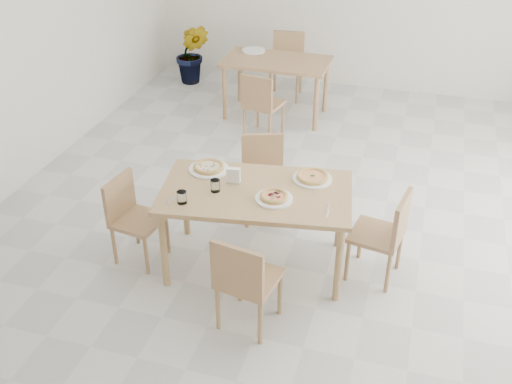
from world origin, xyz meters
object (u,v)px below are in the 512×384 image
(napkin_holder, at_px, (233,176))
(chair_east, at_px, (386,231))
(chair_north, at_px, (263,171))
(tumbler_a, at_px, (215,186))
(main_table, at_px, (256,199))
(pizza_margherita, at_px, (312,176))
(pizza_mushroom, at_px, (209,167))
(chair_back_n, at_px, (287,60))
(second_table, at_px, (276,67))
(plate_empty, at_px, (254,50))
(plate_margherita, at_px, (312,179))
(chair_south, at_px, (244,278))
(plate_mushroom, at_px, (209,169))
(tumbler_b, at_px, (182,197))
(pizza_pepperoni, at_px, (274,196))
(chair_back_s, at_px, (261,101))
(chair_west, at_px, (131,213))
(plate_pepperoni, at_px, (274,199))
(potted_plant, at_px, (192,54))

(napkin_holder, bearing_deg, chair_east, -5.76)
(chair_north, relative_size, tumbler_a, 7.95)
(tumbler_a, relative_size, napkin_holder, 0.74)
(main_table, distance_m, pizza_margherita, 0.51)
(pizza_mushroom, xyz_separation_m, chair_back_n, (-0.20, 3.58, -0.27))
(chair_east, distance_m, napkin_holder, 1.32)
(second_table, distance_m, plate_empty, 0.45)
(plate_margherita, distance_m, pizza_mushroom, 0.89)
(chair_south, relative_size, plate_mushroom, 2.43)
(plate_empty, bearing_deg, napkin_holder, -76.00)
(chair_north, distance_m, tumbler_b, 1.24)
(chair_south, bearing_deg, second_table, -68.79)
(chair_north, height_order, second_table, chair_north)
(chair_south, height_order, pizza_margherita, chair_south)
(plate_mushroom, distance_m, pizza_pepperoni, 0.72)
(tumbler_a, distance_m, tumbler_b, 0.31)
(tumbler_a, distance_m, chair_back_s, 2.52)
(chair_south, relative_size, tumbler_a, 8.16)
(pizza_margherita, xyz_separation_m, pizza_pepperoni, (-0.22, -0.39, 0.00))
(plate_mushroom, distance_m, napkin_holder, 0.31)
(chair_west, bearing_deg, pizza_pepperoni, -76.91)
(tumbler_b, xyz_separation_m, chair_back_s, (-0.15, 2.71, -0.32))
(pizza_pepperoni, distance_m, tumbler_b, 0.72)
(chair_south, height_order, chair_back_s, chair_south)
(plate_mushroom, xyz_separation_m, chair_back_n, (-0.20, 3.58, -0.25))
(chair_west, relative_size, tumbler_a, 7.68)
(chair_west, bearing_deg, second_table, 1.41)
(main_table, xyz_separation_m, plate_mushroom, (-0.48, 0.21, 0.09))
(tumbler_a, bearing_deg, chair_east, 9.87)
(plate_pepperoni, height_order, tumbler_a, tumbler_a)
(chair_north, relative_size, pizza_margherita, 2.54)
(plate_margherita, bearing_deg, plate_mushroom, -174.03)
(chair_west, distance_m, plate_margherita, 1.57)
(plate_mushroom, bearing_deg, plate_pepperoni, -24.39)
(chair_south, relative_size, chair_west, 1.06)
(main_table, bearing_deg, plate_margherita, 27.75)
(second_table, bearing_deg, napkin_holder, -81.43)
(plate_mushroom, distance_m, chair_back_s, 2.19)
(pizza_margherita, bearing_deg, potted_plant, 125.29)
(main_table, distance_m, plate_margherita, 0.51)
(plate_margherita, bearing_deg, plate_pepperoni, -119.90)
(chair_back_n, relative_size, plate_empty, 2.90)
(pizza_mushroom, distance_m, second_table, 2.88)
(plate_margherita, relative_size, pizza_pepperoni, 1.20)
(plate_pepperoni, xyz_separation_m, second_table, (-0.83, 3.17, -0.11))
(chair_west, bearing_deg, plate_pepperoni, -76.91)
(napkin_holder, distance_m, plate_empty, 3.35)
(pizza_margherita, xyz_separation_m, pizza_mushroom, (-0.88, -0.09, 0.00))
(plate_pepperoni, bearing_deg, pizza_pepperoni, -92.39)
(chair_west, bearing_deg, chair_east, -72.70)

